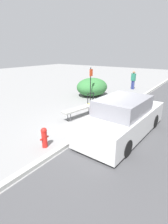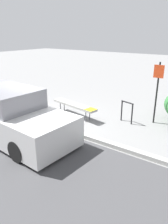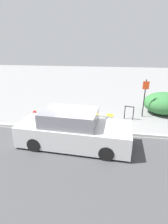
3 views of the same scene
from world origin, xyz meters
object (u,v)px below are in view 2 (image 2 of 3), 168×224
Objects in this scene: bench at (74,105)px; parked_car_near at (9,115)px; sign_post at (157,87)px; fire_hydrant at (10,98)px; bike_rack at (127,110)px.

parked_car_near is at bearing -93.63° from bench.
bench is 3.27m from sign_post.
bench is 3.32m from fire_hydrant.
parked_car_near is (-0.62, -2.65, 0.23)m from bench.
bike_rack is 0.36× the size of sign_post.
fire_hydrant is at bearing -165.03° from bike_rack.
bike_rack reaches higher than fire_hydrant.
sign_post reaches higher than bench.
bike_rack is (2.02, 0.66, 0.03)m from bench.
fire_hydrant is 3.24m from parked_car_near.
bench is 2.12m from bike_rack.
parked_car_near is (2.61, -1.90, 0.30)m from fire_hydrant.
bench is 2.74× the size of bike_rack.
parked_car_near reaches higher than fire_hydrant.
bike_rack is at bearing 14.97° from fire_hydrant.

